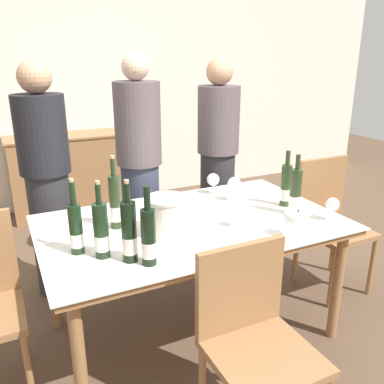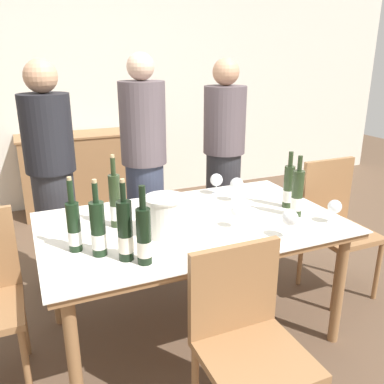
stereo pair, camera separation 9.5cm
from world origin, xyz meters
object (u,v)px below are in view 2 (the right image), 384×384
at_px(dining_table, 192,233).
at_px(wine_bottle_3, 98,230).
at_px(sideboard_cabinet, 83,172).
at_px(wine_glass_1, 216,180).
at_px(wine_bottle_5, 144,237).
at_px(wine_glass_0, 237,212).
at_px(wine_bottle_6, 74,227).
at_px(person_guest_right, 224,163).
at_px(wine_bottle_4, 297,195).
at_px(person_guest_left, 145,170).
at_px(person_host, 53,182).
at_px(wine_glass_2, 290,218).
at_px(wine_bottle_1, 125,232).
at_px(chair_right_end, 334,218).
at_px(wine_bottle_2, 115,202).
at_px(wine_glass_3, 237,185).
at_px(wine_glass_4, 335,207).
at_px(wine_bottle_0, 288,187).
at_px(ice_bucket, 165,215).
at_px(chair_near_front, 246,335).

bearing_deg(dining_table, wine_bottle_3, -161.18).
xyz_separation_m(sideboard_cabinet, wine_bottle_3, (-0.30, -2.60, 0.44)).
bearing_deg(dining_table, wine_glass_1, 47.96).
distance_m(wine_bottle_5, wine_glass_0, 0.61).
height_order(wine_bottle_6, person_guest_right, person_guest_right).
bearing_deg(wine_bottle_5, person_guest_right, 49.56).
xyz_separation_m(wine_bottle_3, wine_glass_0, (0.75, 0.02, -0.04)).
distance_m(wine_bottle_4, person_guest_left, 1.18).
xyz_separation_m(wine_bottle_3, person_host, (-0.11, 1.05, -0.05)).
distance_m(wine_glass_0, person_guest_right, 1.13).
bearing_deg(wine_glass_2, wine_glass_0, 130.24).
relative_size(wine_bottle_1, wine_glass_0, 2.96).
relative_size(chair_right_end, person_host, 0.58).
height_order(wine_bottle_2, wine_glass_3, wine_bottle_2).
bearing_deg(wine_glass_4, wine_bottle_5, -178.59).
distance_m(wine_bottle_1, wine_bottle_2, 0.40).
distance_m(wine_glass_4, person_guest_right, 1.19).
height_order(wine_glass_2, person_guest_right, person_guest_right).
bearing_deg(wine_bottle_4, person_guest_right, 87.12).
relative_size(wine_bottle_2, wine_glass_0, 3.07).
distance_m(wine_bottle_0, wine_glass_0, 0.47).
distance_m(dining_table, wine_bottle_2, 0.47).
distance_m(ice_bucket, wine_bottle_6, 0.46).
bearing_deg(wine_glass_2, wine_glass_3, 88.10).
height_order(wine_bottle_6, person_guest_left, person_guest_left).
distance_m(chair_right_end, person_host, 1.98).
relative_size(wine_glass_0, chair_near_front, 0.15).
height_order(wine_bottle_1, chair_right_end, wine_bottle_1).
distance_m(wine_bottle_3, wine_glass_2, 0.96).
height_order(ice_bucket, wine_bottle_2, wine_bottle_2).
height_order(wine_bottle_2, person_host, person_host).
relative_size(wine_glass_0, wine_glass_2, 0.87).
xyz_separation_m(wine_bottle_3, chair_right_end, (1.70, 0.28, -0.32)).
xyz_separation_m(dining_table, person_guest_right, (0.65, 0.86, 0.14)).
distance_m(wine_bottle_6, person_guest_right, 1.63).
distance_m(wine_bottle_2, wine_bottle_3, 0.34).
relative_size(dining_table, wine_glass_3, 10.64).
relative_size(dining_table, wine_bottle_3, 4.49).
bearing_deg(chair_right_end, chair_near_front, -145.46).
xyz_separation_m(sideboard_cabinet, dining_table, (0.26, -2.41, 0.25)).
distance_m(wine_bottle_0, person_host, 1.58).
xyz_separation_m(wine_bottle_5, person_guest_right, (1.04, 1.22, -0.06)).
xyz_separation_m(wine_glass_4, chair_right_end, (0.41, 0.41, -0.29)).
relative_size(chair_right_end, chair_near_front, 1.06).
bearing_deg(wine_bottle_3, wine_glass_0, 1.74).
relative_size(wine_bottle_1, wine_bottle_3, 1.04).
height_order(wine_bottle_1, wine_glass_1, wine_bottle_1).
height_order(dining_table, ice_bucket, ice_bucket).
height_order(wine_glass_0, wine_glass_1, wine_glass_1).
bearing_deg(ice_bucket, wine_bottle_1, -143.79).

